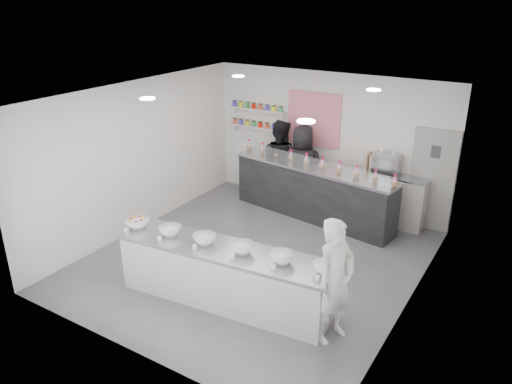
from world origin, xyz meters
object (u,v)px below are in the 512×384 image
back_bar (313,192)px  espresso_machine (387,164)px  woman_prep (335,281)px  staff_left (279,162)px  espresso_ledge (389,199)px  staff_right (302,168)px  prep_counter (224,275)px

back_bar → espresso_machine: bearing=31.1°
back_bar → espresso_machine: 1.63m
back_bar → espresso_machine: (1.35, 0.56, 0.71)m
woman_prep → staff_left: 4.94m
back_bar → woman_prep: woman_prep is taller
espresso_ledge → woman_prep: 4.12m
espresso_ledge → staff_left: bearing=-175.9°
staff_left → staff_right: 0.65m
prep_counter → espresso_ledge: 4.35m
prep_counter → staff_left: bearing=102.0°
espresso_ledge → espresso_machine: size_ratio=2.75×
prep_counter → espresso_ledge: size_ratio=2.38×
prep_counter → espresso_ledge: (1.27, 4.16, 0.07)m
woman_prep → staff_left: staff_left is taller
prep_counter → espresso_machine: 4.39m
woman_prep → staff_right: (-2.41, 3.77, 0.05)m
prep_counter → back_bar: bearing=87.9°
staff_right → staff_left: bearing=-30.0°
espresso_ledge → staff_left: staff_left is taller
back_bar → espresso_ledge: size_ratio=2.55×
back_bar → staff_right: (-0.41, 0.27, 0.39)m
espresso_ledge → staff_right: staff_right is taller
staff_left → espresso_ledge: bearing=-176.9°
espresso_machine → back_bar: bearing=-157.4°
back_bar → woman_prep: 4.05m
back_bar → espresso_ledge: back_bar is taller
woman_prep → staff_right: 4.48m
staff_right → back_bar: bearing=126.6°
prep_counter → staff_left: (-1.26, 3.98, 0.49)m
back_bar → espresso_ledge: bearing=29.2°
back_bar → staff_left: size_ratio=1.92×
espresso_machine → staff_left: staff_left is taller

